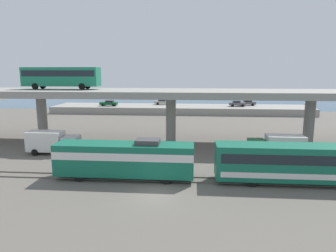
{
  "coord_description": "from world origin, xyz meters",
  "views": [
    {
      "loc": [
        3.35,
        -25.25,
        10.91
      ],
      "look_at": [
        -0.31,
        18.52,
        2.91
      ],
      "focal_mm": 32.24,
      "sensor_mm": 36.0,
      "label": 1
    }
  ],
  "objects": [
    {
      "name": "parked_car_0",
      "position": [
        -5.05,
        57.66,
        2.56
      ],
      "size": [
        4.48,
        1.9,
        1.5
      ],
      "color": "#9E998C",
      "rests_on": "pier_parking_lot"
    },
    {
      "name": "highway_overpass",
      "position": [
        0.0,
        20.0,
        7.31
      ],
      "size": [
        96.0,
        10.41,
        8.11
      ],
      "color": "gray",
      "rests_on": "ground_plane"
    },
    {
      "name": "ground_plane",
      "position": [
        0.0,
        0.0,
        0.0
      ],
      "size": [
        260.0,
        260.0,
        0.0
      ],
      "primitive_type": "plane",
      "color": "#605B54"
    },
    {
      "name": "service_truck_east",
      "position": [
        14.01,
        12.49,
        1.64
      ],
      "size": [
        6.8,
        2.46,
        3.04
      ],
      "rotation": [
        0.0,
        0.0,
        3.14
      ],
      "color": "#0C4C26",
      "rests_on": "ground_plane"
    },
    {
      "name": "train_coach_lead",
      "position": [
        15.74,
        4.0,
        2.17
      ],
      "size": [
        20.17,
        3.04,
        3.86
      ],
      "rotation": [
        0.0,
        0.0,
        3.14
      ],
      "color": "#14664C",
      "rests_on": "ground_plane"
    },
    {
      "name": "parked_car_2",
      "position": [
        14.86,
        54.86,
        2.56
      ],
      "size": [
        4.17,
        1.86,
        1.5
      ],
      "color": "#515459",
      "rests_on": "pier_parking_lot"
    },
    {
      "name": "pier_parking_lot",
      "position": [
        0.0,
        55.0,
        0.89
      ],
      "size": [
        67.51,
        11.38,
        1.79
      ],
      "primitive_type": "cube",
      "color": "gray",
      "rests_on": "ground_plane"
    },
    {
      "name": "harbor_water",
      "position": [
        0.0,
        78.0,
        0.0
      ],
      "size": [
        140.0,
        36.0,
        0.01
      ],
      "primitive_type": "cube",
      "color": "#385B7A",
      "rests_on": "ground_plane"
    },
    {
      "name": "service_truck_west",
      "position": [
        -15.35,
        12.49,
        1.64
      ],
      "size": [
        6.8,
        2.46,
        3.04
      ],
      "color": "#B7B7BC",
      "rests_on": "ground_plane"
    },
    {
      "name": "parked_car_3",
      "position": [
        -19.02,
        53.22,
        2.56
      ],
      "size": [
        4.63,
        1.93,
        1.5
      ],
      "rotation": [
        0.0,
        0.0,
        3.14
      ],
      "color": "#0C4C26",
      "rests_on": "pier_parking_lot"
    },
    {
      "name": "parked_car_1",
      "position": [
        17.89,
        57.5,
        2.56
      ],
      "size": [
        4.58,
        1.87,
        1.5
      ],
      "rotation": [
        0.0,
        0.0,
        3.14
      ],
      "color": "#515459",
      "rests_on": "pier_parking_lot"
    },
    {
      "name": "rail_strip_far",
      "position": [
        0.0,
        4.72,
        0.06
      ],
      "size": [
        110.0,
        0.12,
        0.12
      ],
      "primitive_type": "cube",
      "color": "#59544C",
      "rests_on": "ground_plane"
    },
    {
      "name": "train_locomotive",
      "position": [
        -4.25,
        4.0,
        2.19
      ],
      "size": [
        15.05,
        3.04,
        4.18
      ],
      "rotation": [
        0.0,
        0.0,
        3.14
      ],
      "color": "#14664C",
      "rests_on": "ground_plane"
    },
    {
      "name": "transit_bus_on_overpass",
      "position": [
        -17.28,
        20.94,
        10.17
      ],
      "size": [
        12.0,
        2.68,
        3.4
      ],
      "color": "#197A56",
      "rests_on": "highway_overpass"
    },
    {
      "name": "rail_strip_near",
      "position": [
        0.0,
        3.28,
        0.06
      ],
      "size": [
        110.0,
        0.12,
        0.12
      ],
      "primitive_type": "cube",
      "color": "#59544C",
      "rests_on": "ground_plane"
    }
  ]
}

